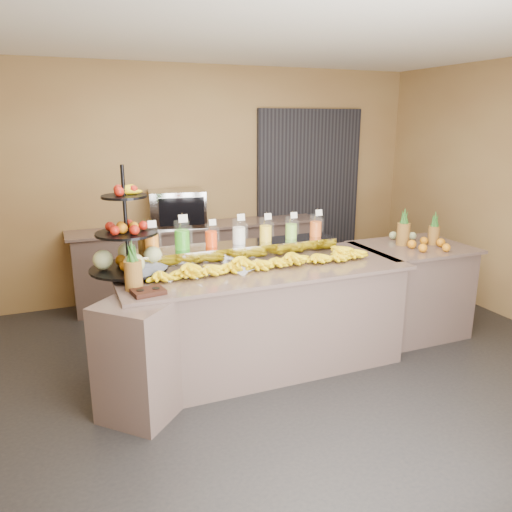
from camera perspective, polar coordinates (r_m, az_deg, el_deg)
ground at (r=4.42m, az=2.19°, el=-13.87°), size 6.00×6.00×0.00m
room_envelope at (r=4.67m, az=0.51°, el=11.86°), size 6.04×5.02×2.82m
buffet_counter at (r=4.39m, az=-0.54°, el=-7.31°), size 2.75×1.25×0.93m
right_counter at (r=5.40m, az=17.14°, el=-3.65°), size 1.08×0.88×0.93m
back_ledge at (r=6.22m, az=-6.34°, el=-0.58°), size 3.10×0.55×0.93m
pitcher_tray at (r=4.51m, az=-1.94°, el=0.51°), size 1.85×0.30×0.15m
juice_pitcher_orange_a at (r=4.27m, az=-11.83°, el=1.73°), size 0.12×0.12×0.29m
juice_pitcher_green at (r=4.32m, az=-8.45°, el=2.19°), size 0.13×0.14×0.32m
juice_pitcher_orange_b at (r=4.39m, az=-5.15°, el=2.23°), size 0.11×0.11×0.26m
juice_pitcher_milk at (r=4.47m, az=-1.96°, el=2.65°), size 0.12×0.12×0.29m
juice_pitcher_lemon at (r=4.56m, az=1.10°, el=2.86°), size 0.11×0.12×0.28m
juice_pitcher_lime at (r=4.67m, az=4.04°, el=3.08°), size 0.11×0.12×0.27m
juice_pitcher_orange_c at (r=4.79m, az=6.84°, el=3.34°), size 0.11×0.12×0.28m
banana_heap at (r=4.27m, az=1.05°, el=-0.45°), size 2.01×0.18×0.17m
fruit_stand at (r=4.17m, az=-13.89°, el=0.98°), size 0.71×0.71×0.89m
condiment_caddy at (r=3.72m, az=-12.21°, el=-4.00°), size 0.25×0.21×0.03m
pineapple_left_a at (r=3.80m, az=-13.86°, el=-1.74°), size 0.13×0.13×0.38m
pineapple_left_b at (r=4.43m, az=-12.45°, el=0.92°), size 0.13×0.13×0.41m
right_fruit_pile at (r=5.24m, az=18.54°, el=1.76°), size 0.42×0.41×0.22m
oven_warmer at (r=6.00m, az=-9.02°, el=5.39°), size 0.70×0.54×0.43m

